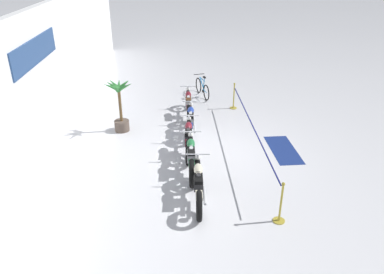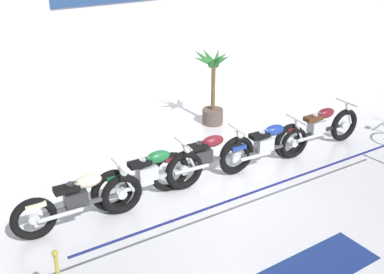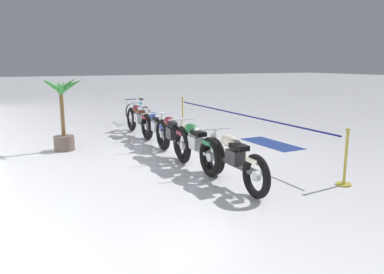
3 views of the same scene
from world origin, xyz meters
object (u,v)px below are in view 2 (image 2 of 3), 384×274
(motorcycle_blue_3, at_px, (266,145))
(potted_palm_left_of_row, at_px, (213,86))
(floor_banner, at_px, (317,267))
(motorcycle_cream_0, at_px, (80,201))
(motorcycle_green_1, at_px, (150,176))
(stanchion_far_left, at_px, (211,218))
(motorcycle_maroon_4, at_px, (318,129))
(motorcycle_maroon_2, at_px, (205,159))

(motorcycle_blue_3, distance_m, potted_palm_left_of_row, 2.45)
(potted_palm_left_of_row, distance_m, floor_banner, 5.58)
(potted_palm_left_of_row, bearing_deg, motorcycle_cream_0, -150.57)
(motorcycle_green_1, height_order, stanchion_far_left, stanchion_far_left)
(potted_palm_left_of_row, bearing_deg, motorcycle_green_1, -141.74)
(floor_banner, bearing_deg, motorcycle_blue_3, 62.26)
(stanchion_far_left, relative_size, floor_banner, 3.66)
(stanchion_far_left, distance_m, floor_banner, 1.73)
(stanchion_far_left, bearing_deg, potted_palm_left_of_row, 55.59)
(motorcycle_maroon_4, distance_m, floor_banner, 4.08)
(motorcycle_blue_3, relative_size, motorcycle_maroon_4, 0.91)
(potted_palm_left_of_row, relative_size, floor_banner, 0.99)
(motorcycle_blue_3, relative_size, stanchion_far_left, 0.31)
(floor_banner, bearing_deg, stanchion_far_left, 136.89)
(motorcycle_cream_0, distance_m, motorcycle_maroon_4, 5.40)
(stanchion_far_left, bearing_deg, motorcycle_green_1, 90.30)
(stanchion_far_left, bearing_deg, motorcycle_maroon_4, 24.26)
(motorcycle_maroon_4, xyz_separation_m, potted_palm_left_of_row, (-1.18, 2.36, 0.50))
(motorcycle_cream_0, height_order, motorcycle_maroon_2, motorcycle_maroon_2)
(motorcycle_green_1, height_order, potted_palm_left_of_row, potted_palm_left_of_row)
(motorcycle_maroon_4, relative_size, stanchion_far_left, 0.34)
(motorcycle_maroon_2, distance_m, motorcycle_maroon_4, 2.88)
(motorcycle_maroon_4, relative_size, floor_banner, 1.24)
(motorcycle_blue_3, bearing_deg, motorcycle_maroon_2, 174.55)
(motorcycle_cream_0, relative_size, stanchion_far_left, 0.32)
(motorcycle_cream_0, xyz_separation_m, potted_palm_left_of_row, (4.22, 2.38, 0.51))
(stanchion_far_left, bearing_deg, motorcycle_cream_0, 126.94)
(motorcycle_maroon_2, bearing_deg, motorcycle_green_1, -178.93)
(potted_palm_left_of_row, bearing_deg, stanchion_far_left, -124.41)
(motorcycle_maroon_4, height_order, floor_banner, motorcycle_maroon_4)
(motorcycle_cream_0, relative_size, floor_banner, 1.15)
(motorcycle_maroon_2, relative_size, motorcycle_blue_3, 1.05)
(potted_palm_left_of_row, distance_m, stanchion_far_left, 5.08)
(potted_palm_left_of_row, bearing_deg, motorcycle_maroon_2, -127.06)
(stanchion_far_left, xyz_separation_m, floor_banner, (1.19, -1.05, -0.69))
(motorcycle_maroon_2, bearing_deg, floor_banner, -89.71)
(motorcycle_green_1, xyz_separation_m, floor_banner, (1.20, -2.96, -0.47))
(motorcycle_cream_0, distance_m, potted_palm_left_of_row, 4.88)
(motorcycle_cream_0, height_order, floor_banner, motorcycle_cream_0)
(motorcycle_blue_3, height_order, motorcycle_maroon_4, motorcycle_maroon_4)
(motorcycle_blue_3, xyz_separation_m, motorcycle_maroon_4, (1.47, 0.02, 0.01))
(motorcycle_cream_0, xyz_separation_m, floor_banner, (2.54, -2.85, -0.46))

